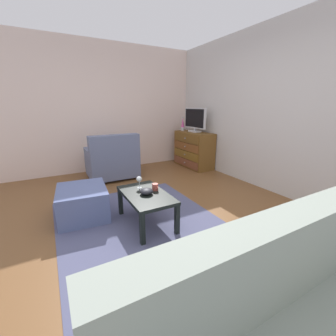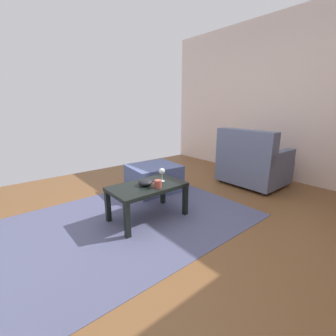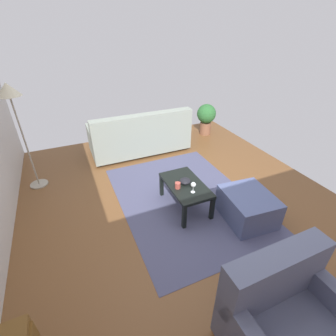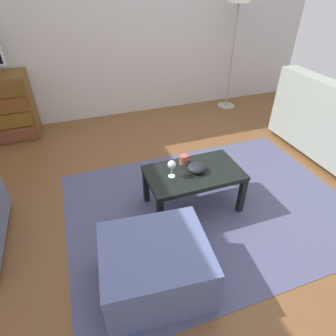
# 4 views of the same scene
# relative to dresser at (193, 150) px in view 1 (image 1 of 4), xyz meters

# --- Properties ---
(ground_plane) EXTENTS (5.81, 4.92, 0.05)m
(ground_plane) POSITION_rel_dresser_xyz_m (1.84, -1.91, -0.44)
(ground_plane) COLOR brown
(wall_accent_rear) EXTENTS (5.81, 0.12, 2.70)m
(wall_accent_rear) POSITION_rel_dresser_xyz_m (1.84, 0.31, 0.94)
(wall_accent_rear) COLOR beige
(wall_accent_rear) RESTS_ON ground_plane
(wall_plain_left) EXTENTS (0.12, 4.92, 2.70)m
(wall_plain_left) POSITION_rel_dresser_xyz_m (-0.83, -1.91, 0.94)
(wall_plain_left) COLOR beige
(wall_plain_left) RESTS_ON ground_plane
(area_rug) EXTENTS (2.60, 1.90, 0.01)m
(area_rug) POSITION_rel_dresser_xyz_m (2.04, -2.11, -0.41)
(area_rug) COLOR #4D4F6F
(area_rug) RESTS_ON ground_plane
(dresser) EXTENTS (1.05, 0.49, 0.82)m
(dresser) POSITION_rel_dresser_xyz_m (0.00, 0.00, 0.00)
(dresser) COLOR brown
(dresser) RESTS_ON ground_plane
(tv) EXTENTS (0.75, 0.18, 0.54)m
(tv) POSITION_rel_dresser_xyz_m (-0.01, 0.02, 0.70)
(tv) COLOR silver
(tv) RESTS_ON dresser
(lava_lamp) EXTENTS (0.09, 0.09, 0.33)m
(lava_lamp) POSITION_rel_dresser_xyz_m (-0.42, -0.04, 0.56)
(lava_lamp) COLOR #B7B7BC
(lava_lamp) RESTS_ON dresser
(coffee_table) EXTENTS (0.83, 0.48, 0.40)m
(coffee_table) POSITION_rel_dresser_xyz_m (1.89, -2.03, -0.07)
(coffee_table) COLOR black
(coffee_table) RESTS_ON ground_plane
(wine_glass) EXTENTS (0.07, 0.07, 0.16)m
(wine_glass) POSITION_rel_dresser_xyz_m (1.68, -2.03, 0.10)
(wine_glass) COLOR silver
(wine_glass) RESTS_ON coffee_table
(mug) EXTENTS (0.11, 0.08, 0.08)m
(mug) POSITION_rel_dresser_xyz_m (1.85, -1.89, 0.03)
(mug) COLOR #B44F43
(mug) RESTS_ON coffee_table
(bowl_decorative) EXTENTS (0.16, 0.16, 0.07)m
(bowl_decorative) POSITION_rel_dresser_xyz_m (1.91, -2.04, 0.02)
(bowl_decorative) COLOR black
(bowl_decorative) RESTS_ON coffee_table
(armchair) EXTENTS (0.80, 0.92, 0.90)m
(armchair) POSITION_rel_dresser_xyz_m (-0.05, -1.92, -0.06)
(armchair) COLOR #332319
(armchair) RESTS_ON ground_plane
(ottoman) EXTENTS (0.76, 0.67, 0.40)m
(ottoman) POSITION_rel_dresser_xyz_m (1.32, -2.69, -0.21)
(ottoman) COLOR slate
(ottoman) RESTS_ON ground_plane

